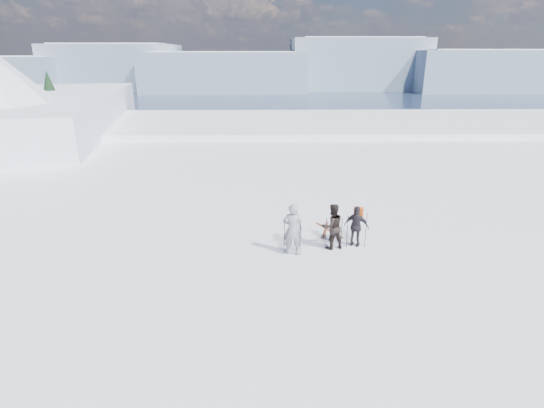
{
  "coord_description": "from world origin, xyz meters",
  "views": [
    {
      "loc": [
        -2.04,
        -11.48,
        6.55
      ],
      "look_at": [
        -1.73,
        3.0,
        1.41
      ],
      "focal_mm": 28.0,
      "sensor_mm": 36.0,
      "label": 1
    }
  ],
  "objects_px": {
    "skier_pack": "(356,226)",
    "skier_grey": "(293,229)",
    "skis_loose": "(327,230)",
    "skier_dark": "(332,226)"
  },
  "relations": [
    {
      "from": "skier_pack",
      "to": "skier_grey",
      "type": "bearing_deg",
      "value": 37.66
    },
    {
      "from": "skier_pack",
      "to": "skis_loose",
      "type": "relative_size",
      "value": 0.9
    },
    {
      "from": "skier_grey",
      "to": "skier_dark",
      "type": "distance_m",
      "value": 1.49
    },
    {
      "from": "skier_dark",
      "to": "skier_pack",
      "type": "bearing_deg",
      "value": 173.84
    },
    {
      "from": "skier_dark",
      "to": "skier_pack",
      "type": "relative_size",
      "value": 1.11
    },
    {
      "from": "skier_dark",
      "to": "skis_loose",
      "type": "xyz_separation_m",
      "value": [
        0.09,
        1.6,
        -0.82
      ]
    },
    {
      "from": "skier_dark",
      "to": "skis_loose",
      "type": "distance_m",
      "value": 1.8
    },
    {
      "from": "skier_grey",
      "to": "skier_dark",
      "type": "height_order",
      "value": "skier_grey"
    },
    {
      "from": "skier_dark",
      "to": "skis_loose",
      "type": "bearing_deg",
      "value": -109.94
    },
    {
      "from": "skier_grey",
      "to": "skier_dark",
      "type": "bearing_deg",
      "value": -153.33
    }
  ]
}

